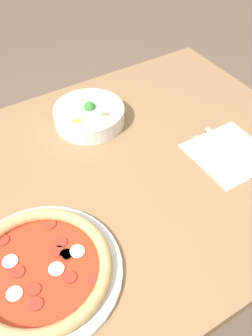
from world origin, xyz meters
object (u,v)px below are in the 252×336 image
object	(u,v)px
fork	(222,157)
knife	(239,151)
pizza	(40,270)
bowl	(89,114)

from	to	relation	value
fork	knife	world-z (taller)	same
pizza	bowl	xyz separation A→B (m)	(0.31, 0.37, 0.01)
pizza	knife	distance (m)	0.58
bowl	fork	bearing A→B (deg)	-54.34
bowl	knife	bearing A→B (deg)	-49.02
knife	fork	bearing A→B (deg)	75.64
bowl	knife	size ratio (longest dim) A/B	0.92
fork	bowl	bearing A→B (deg)	29.12
pizza	bowl	distance (m)	0.48
pizza	knife	xyz separation A→B (m)	(0.58, 0.05, -0.01)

